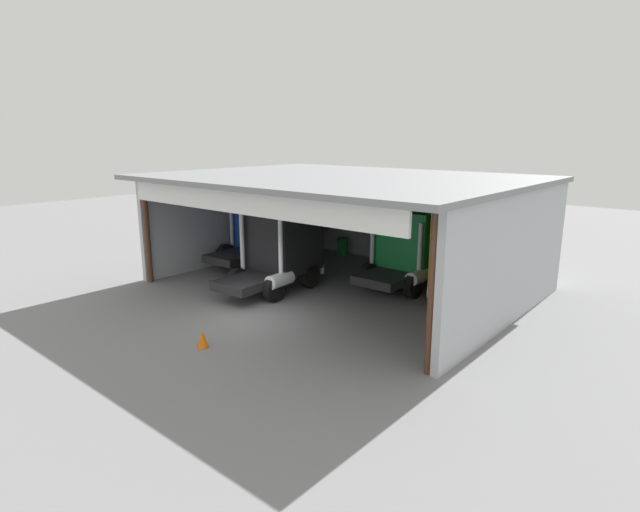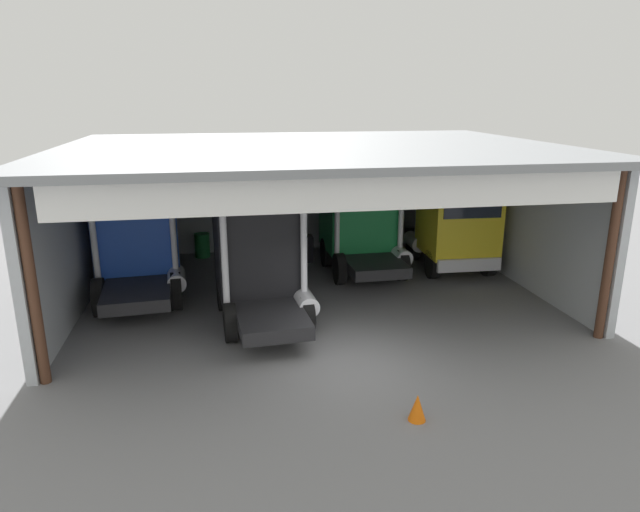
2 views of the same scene
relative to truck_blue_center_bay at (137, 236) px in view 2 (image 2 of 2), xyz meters
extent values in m
plane|color=slate|center=(5.47, -5.76, -1.97)|extent=(80.00, 80.00, 0.00)
cube|color=#ADB2B7|center=(5.47, 4.82, 0.32)|extent=(14.35, 0.24, 4.58)
cube|color=#ADB2B7|center=(-1.70, -0.47, 0.32)|extent=(0.24, 10.58, 4.58)
cube|color=#ADB2B7|center=(12.65, -0.47, 0.32)|extent=(0.24, 10.58, 4.58)
cube|color=gray|center=(5.47, -0.89, 2.71)|extent=(14.95, 11.40, 0.20)
cylinder|color=#4C2D1E|center=(-1.45, -5.61, 0.32)|extent=(0.24, 0.24, 4.58)
cylinder|color=#4C2D1E|center=(12.40, -5.61, 0.32)|extent=(0.24, 0.24, 4.58)
cube|color=white|center=(5.47, -6.09, 2.26)|extent=(12.92, 0.12, 0.90)
cube|color=#1E47B7|center=(-0.04, 0.25, 0.31)|extent=(2.67, 2.64, 2.91)
cube|color=black|center=(-0.13, 1.50, 0.82)|extent=(2.11, 0.22, 0.87)
cube|color=silver|center=(-0.14, 1.53, -1.25)|extent=(2.37, 0.34, 0.44)
cube|color=#232326|center=(0.10, -1.60, -1.22)|extent=(2.12, 3.52, 0.36)
cylinder|color=silver|center=(-1.05, -1.21, -0.13)|extent=(0.18, 0.18, 2.53)
cylinder|color=silver|center=(1.18, -1.04, -0.13)|extent=(0.18, 0.18, 2.53)
cylinder|color=silver|center=(1.20, -1.22, -1.10)|extent=(0.65, 1.24, 0.56)
cylinder|color=black|center=(-1.17, 0.66, -1.40)|extent=(0.39, 1.17, 1.15)
cylinder|color=black|center=(1.02, 0.83, -1.40)|extent=(0.39, 1.17, 1.15)
cylinder|color=black|center=(-0.99, -1.68, -1.40)|extent=(0.39, 1.17, 1.15)
cylinder|color=black|center=(1.20, -1.52, -1.40)|extent=(0.39, 1.17, 1.15)
cube|color=black|center=(3.61, -2.25, 0.26)|extent=(2.51, 2.69, 2.92)
cube|color=black|center=(3.52, -0.96, 0.77)|extent=(1.99, 0.20, 0.88)
cube|color=silver|center=(3.52, -0.93, -1.30)|extent=(2.23, 0.31, 0.44)
cube|color=#232326|center=(3.73, -4.04, -1.27)|extent=(1.98, 3.38, 0.36)
cylinder|color=silver|center=(2.66, -3.74, 0.10)|extent=(0.18, 0.18, 3.10)
cylinder|color=silver|center=(4.76, -3.59, 0.10)|extent=(0.18, 0.18, 3.10)
cylinder|color=silver|center=(4.76, -3.67, -1.15)|extent=(0.64, 1.24, 0.56)
cylinder|color=black|center=(2.56, -1.81, -1.45)|extent=(0.37, 1.05, 1.03)
cylinder|color=black|center=(4.59, -1.67, -1.45)|extent=(0.37, 1.05, 1.03)
cylinder|color=black|center=(2.72, -4.11, -1.45)|extent=(0.37, 1.05, 1.03)
cylinder|color=black|center=(4.75, -3.97, -1.45)|extent=(0.37, 1.05, 1.03)
cube|color=#197F3D|center=(7.57, 1.57, 0.08)|extent=(2.55, 2.43, 2.52)
cube|color=black|center=(7.55, 2.78, 0.52)|extent=(2.13, 0.10, 0.75)
cube|color=silver|center=(7.55, 2.81, -1.28)|extent=(2.39, 0.20, 0.44)
cube|color=#232326|center=(7.60, -0.09, -1.25)|extent=(1.94, 3.05, 0.36)
cylinder|color=silver|center=(6.47, 0.21, -0.19)|extent=(0.18, 0.18, 2.47)
cylinder|color=silver|center=(8.73, 0.25, -0.19)|extent=(0.18, 0.18, 2.47)
cylinder|color=silver|center=(8.73, 0.23, -1.13)|extent=(0.58, 1.21, 0.56)
cylinder|color=black|center=(6.46, 2.02, -1.43)|extent=(0.32, 1.08, 1.08)
cylinder|color=black|center=(8.67, 2.06, -1.43)|extent=(0.32, 1.08, 1.08)
cylinder|color=black|center=(6.50, -0.11, -1.43)|extent=(0.32, 1.08, 1.08)
cylinder|color=black|center=(8.71, -0.07, -1.43)|extent=(0.32, 1.08, 1.08)
cube|color=yellow|center=(10.89, 0.40, 0.24)|extent=(2.44, 2.46, 2.88)
cube|color=black|center=(10.85, -0.80, 0.74)|extent=(2.00, 0.13, 0.86)
cube|color=silver|center=(10.85, -0.83, -1.31)|extent=(2.24, 0.24, 0.44)
cube|color=#232326|center=(10.96, 2.23, -1.28)|extent=(1.89, 3.39, 0.36)
cylinder|color=silver|center=(12.00, 1.70, 0.07)|extent=(0.18, 0.18, 3.05)
cylinder|color=silver|center=(9.88, 1.78, 0.07)|extent=(0.18, 0.18, 3.05)
cylinder|color=silver|center=(9.89, 1.97, -1.16)|extent=(0.60, 1.22, 0.56)
cylinder|color=black|center=(11.90, -0.11, -1.46)|extent=(0.34, 1.04, 1.03)
cylinder|color=black|center=(9.85, -0.03, -1.46)|extent=(0.34, 1.04, 1.03)
cylinder|color=black|center=(11.99, 2.19, -1.46)|extent=(0.34, 1.04, 1.03)
cylinder|color=black|center=(9.93, 2.27, -1.46)|extent=(0.34, 1.04, 1.03)
cylinder|color=#197233|center=(1.83, 4.13, -1.50)|extent=(0.58, 0.58, 0.95)
cube|color=black|center=(5.60, 2.82, -1.47)|extent=(0.90, 0.60, 1.00)
cone|color=orange|center=(6.27, -8.55, -1.69)|extent=(0.36, 0.36, 0.56)
camera|label=1|loc=(18.39, -17.22, 4.36)|focal=28.33mm
camera|label=2|loc=(2.62, -17.95, 4.30)|focal=31.63mm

